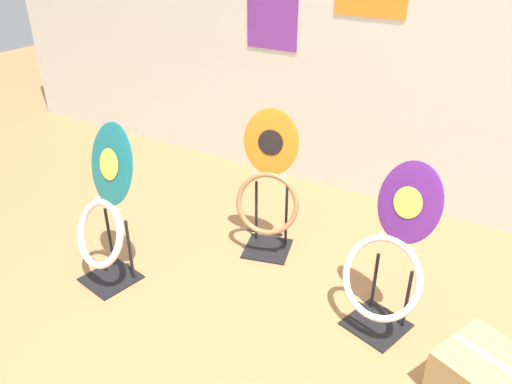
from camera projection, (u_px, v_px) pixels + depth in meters
name	position (u px, v px, depth m)	size (l,w,h in m)	color
wall_back	(445.00, 23.00, 3.06)	(8.00, 0.07, 2.60)	silver
toilet_seat_display_purple_note	(389.00, 261.00, 2.42)	(0.47, 0.43, 0.88)	black
toilet_seat_display_orange_sun	(268.00, 191.00, 3.00)	(0.42, 0.35, 0.92)	black
toilet_seat_display_teal_sax	(105.00, 211.00, 2.74)	(0.43, 0.38, 0.93)	black
storage_box	(483.00, 377.00, 2.16)	(0.45, 0.46, 0.23)	tan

